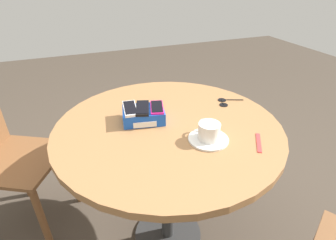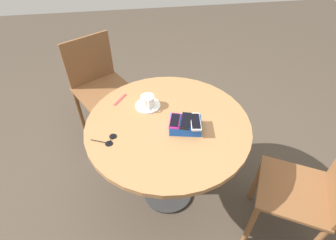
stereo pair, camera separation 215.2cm
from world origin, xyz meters
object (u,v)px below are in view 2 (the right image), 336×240
phone_magenta (175,121)px  lanyard_strap (120,100)px  phone_white (196,122)px  phone_black (186,121)px  chair_far_side (304,194)px  saucer (148,105)px  phone_box (185,125)px  sunglasses (110,140)px  round_table (168,135)px  coffee_cup (148,101)px  chair_near_window (101,87)px

phone_magenta → lanyard_strap: bearing=-45.6°
phone_white → phone_black: (0.05, -0.02, 0.00)m
phone_white → phone_black: bearing=-17.3°
phone_white → chair_far_side: 0.77m
phone_white → saucer: (0.25, -0.25, -0.06)m
phone_box → lanyard_strap: phone_box is taller
lanyard_strap → phone_box: bearing=138.5°
saucer → phone_white: bearing=134.3°
saucer → lanyard_strap: (0.17, -0.09, -0.00)m
phone_black → phone_box: bearing=-27.8°
lanyard_strap → sunglasses: sunglasses is taller
phone_magenta → sunglasses: bearing=6.2°
phone_magenta → lanyard_strap: 0.45m
phone_white → saucer: 0.36m
round_table → phone_black: bearing=144.3°
phone_black → coffee_cup: coffee_cup is taller
phone_box → coffee_cup: coffee_cup is taller
phone_white → lanyard_strap: size_ratio=1.12×
lanyard_strap → coffee_cup: bearing=152.5°
sunglasses → chair_near_window: size_ratio=0.16×
phone_black → lanyard_strap: 0.50m
phone_white → lanyard_strap: 0.55m
lanyard_strap → sunglasses: (0.06, 0.36, 0.00)m
coffee_cup → saucer: bearing=-88.0°
phone_white → coffee_cup: size_ratio=1.24×
phone_black → phone_magenta: (0.06, -0.01, -0.00)m
coffee_cup → chair_far_side: size_ratio=0.14×
coffee_cup → chair_far_side: (-0.85, 0.58, -0.34)m
lanyard_strap → chair_near_window: (0.19, -0.55, -0.27)m
phone_black → coffee_cup: bearing=-50.2°
round_table → saucer: bearing=-58.8°
chair_far_side → chair_near_window: bearing=-45.1°
round_table → saucer: 0.23m
lanyard_strap → chair_near_window: size_ratio=0.15×
lanyard_strap → chair_far_side: size_ratio=0.16×
phone_magenta → saucer: 0.27m
phone_magenta → chair_near_window: size_ratio=0.15×
chair_far_side → phone_box: bearing=-27.7°
round_table → phone_box: bearing=144.1°
phone_box → lanyard_strap: size_ratio=1.54×
chair_near_window → phone_magenta: bearing=120.1°
phone_white → lanyard_strap: bearing=-39.1°
sunglasses → chair_far_side: 1.17m
round_table → phone_white: 0.24m
sunglasses → phone_black: bearing=-176.2°
phone_white → coffee_cup: coffee_cup is taller
phone_white → phone_box: bearing=-17.8°
phone_black → phone_magenta: 0.06m
sunglasses → round_table: bearing=-164.3°
phone_magenta → coffee_cup: 0.26m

